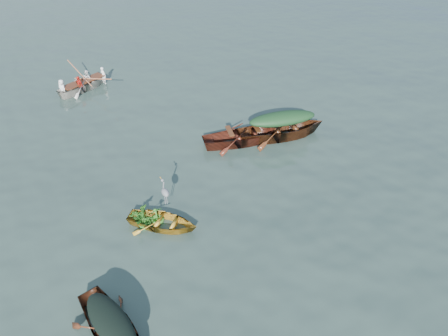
% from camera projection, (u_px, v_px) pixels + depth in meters
% --- Properties ---
extents(ground, '(140.00, 140.00, 0.00)m').
position_uv_depth(ground, '(268.00, 223.00, 14.15)').
color(ground, '#31453D').
rests_on(ground, ground).
extents(yellow_dinghy, '(2.94, 2.85, 0.75)m').
position_uv_depth(yellow_dinghy, '(163.00, 227.00, 14.03)').
color(yellow_dinghy, '#BA7324').
rests_on(yellow_dinghy, ground).
extents(green_tarp_boat, '(5.39, 2.71, 1.25)m').
position_uv_depth(green_tarp_boat, '(281.00, 137.00, 18.32)').
color(green_tarp_boat, '#553013').
rests_on(green_tarp_boat, ground).
extents(open_wooden_boat, '(4.83, 2.46, 1.09)m').
position_uv_depth(open_wooden_boat, '(243.00, 143.00, 17.97)').
color(open_wooden_boat, '#552115').
rests_on(open_wooden_boat, ground).
extents(rowed_boat, '(4.12, 2.59, 0.93)m').
position_uv_depth(rowed_boat, '(85.00, 90.00, 21.92)').
color(rowed_boat, beige).
rests_on(rowed_boat, ground).
extents(dark_tarp_cover, '(1.17, 2.22, 0.40)m').
position_uv_depth(dark_tarp_cover, '(111.00, 322.00, 10.44)').
color(dark_tarp_cover, black).
rests_on(dark_tarp_cover, dark_covered_boat).
extents(green_tarp_cover, '(2.96, 1.49, 0.52)m').
position_uv_depth(green_tarp_cover, '(282.00, 119.00, 17.80)').
color(green_tarp_cover, '#173A19').
rests_on(green_tarp_cover, green_tarp_boat).
extents(thwart_benches, '(2.45, 1.37, 0.04)m').
position_uv_depth(thwart_benches, '(243.00, 131.00, 17.63)').
color(thwart_benches, '#482410').
rests_on(thwart_benches, open_wooden_boat).
extents(heron, '(0.48, 0.48, 0.92)m').
position_uv_depth(heron, '(166.00, 196.00, 13.97)').
color(heron, gray).
rests_on(heron, yellow_dinghy).
extents(dinghy_weeds, '(1.14, 1.13, 0.60)m').
position_uv_depth(dinghy_weeds, '(145.00, 207.00, 13.76)').
color(dinghy_weeds, '#326A1B').
rests_on(dinghy_weeds, yellow_dinghy).
extents(rowers, '(2.98, 2.03, 0.76)m').
position_uv_depth(rowers, '(82.00, 74.00, 21.42)').
color(rowers, white).
rests_on(rowers, rowed_boat).
extents(oars, '(1.53, 2.64, 0.06)m').
position_uv_depth(oars, '(83.00, 81.00, 21.63)').
color(oars, '#A96340').
rests_on(oars, rowed_boat).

